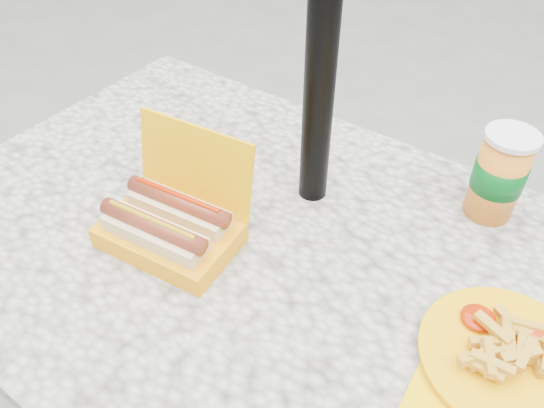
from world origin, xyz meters
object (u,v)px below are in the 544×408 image
Objects in this scene: soda_cup at (499,175)px; fries_plate at (504,360)px; umbrella_pole at (325,1)px; hotdog_box at (171,224)px.

fries_plate is at bearing -67.74° from soda_cup.
umbrella_pole is 6.97× the size of fries_plate.
umbrella_pole reaches higher than fries_plate.
soda_cup is at bearing 37.10° from hotdog_box.
fries_plate is at bearing -21.37° from umbrella_pole.
soda_cup is at bearing 25.78° from umbrella_pole.
umbrella_pole is 0.54m from fries_plate.
hotdog_box reaches higher than fries_plate.
hotdog_box is 1.42× the size of soda_cup.
umbrella_pole reaches higher than hotdog_box.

